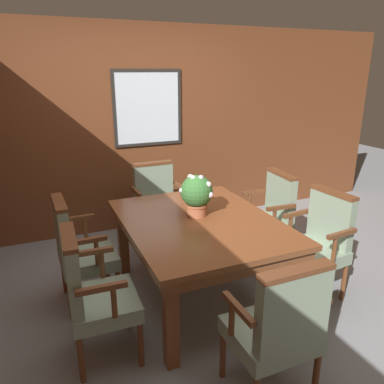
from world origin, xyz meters
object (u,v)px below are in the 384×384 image
(chair_right_far, at_px, (270,214))
(chair_head_far, at_px, (157,201))
(chair_left_near, at_px, (92,291))
(chair_head_near, at_px, (278,326))
(dining_table, at_px, (199,230))
(potted_plant, at_px, (197,194))
(chair_right_near, at_px, (319,240))
(chair_left_far, at_px, (78,248))

(chair_right_far, bearing_deg, chair_head_far, -127.45)
(chair_left_near, distance_m, chair_head_near, 1.22)
(dining_table, height_order, chair_head_near, chair_head_near)
(chair_head_far, relative_size, potted_plant, 2.60)
(dining_table, xyz_separation_m, chair_head_near, (-0.02, -1.17, -0.12))
(chair_right_near, xyz_separation_m, chair_left_far, (-1.95, 0.66, 0.00))
(chair_left_near, xyz_separation_m, chair_left_far, (-0.00, 0.70, 0.00))
(dining_table, bearing_deg, chair_left_far, 161.38)
(chair_head_near, distance_m, potted_plant, 1.34)
(dining_table, relative_size, chair_left_far, 1.66)
(chair_right_near, bearing_deg, chair_head_far, -152.26)
(dining_table, xyz_separation_m, chair_left_near, (-0.95, -0.38, -0.12))
(dining_table, height_order, chair_right_far, chair_right_far)
(dining_table, relative_size, potted_plant, 4.32)
(chair_head_near, height_order, chair_head_far, same)
(chair_head_far, distance_m, potted_plant, 1.13)
(chair_right_near, height_order, chair_head_far, same)
(potted_plant, bearing_deg, chair_left_near, -153.47)
(dining_table, height_order, chair_left_near, chair_left_near)
(chair_right_far, bearing_deg, chair_head_near, -29.17)
(potted_plant, bearing_deg, dining_table, -103.35)
(chair_right_near, relative_size, potted_plant, 2.60)
(chair_left_far, relative_size, chair_head_far, 1.00)
(chair_head_near, bearing_deg, chair_head_far, -91.02)
(chair_head_far, bearing_deg, potted_plant, -90.21)
(chair_right_near, height_order, potted_plant, potted_plant)
(chair_right_near, height_order, chair_head_near, same)
(dining_table, distance_m, potted_plant, 0.31)
(chair_right_far, xyz_separation_m, chair_left_far, (-1.91, -0.02, 0.00))
(chair_right_near, height_order, chair_left_far, same)
(chair_head_far, bearing_deg, chair_right_far, -42.12)
(chair_left_far, height_order, potted_plant, potted_plant)
(dining_table, relative_size, chair_head_near, 1.66)
(chair_left_near, height_order, chair_head_far, same)
(chair_right_far, height_order, chair_left_far, same)
(dining_table, height_order, chair_left_far, chair_left_far)
(chair_left_far, distance_m, potted_plant, 1.09)
(dining_table, xyz_separation_m, chair_right_far, (0.95, 0.34, -0.12))
(potted_plant, bearing_deg, chair_head_near, -91.95)
(chair_left_far, bearing_deg, chair_right_far, -91.35)
(chair_left_far, xyz_separation_m, potted_plant, (0.98, -0.21, 0.41))
(dining_table, distance_m, chair_right_far, 1.02)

